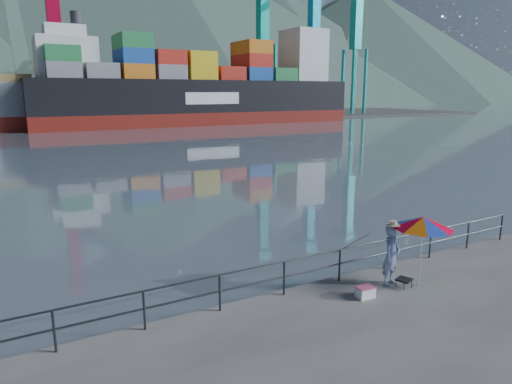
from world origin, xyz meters
The scene contains 12 objects.
harbor_water centered at (0.00, 130.00, 0.00)m, with size 500.00×280.00×0.00m, color slate.
far_dock centered at (10.00, 93.00, 0.00)m, with size 200.00×40.00×0.40m, color #514F4C.
guardrail centered at (0.00, 1.70, 0.52)m, with size 22.00×0.06×1.03m.
mountains centered at (38.82, 207.75, 35.55)m, with size 600.00×332.80×80.00m.
port_cranes centered at (31.00, 84.00, 16.00)m, with size 116.00×28.00×38.40m.
container_stacks centered at (31.67, 93.30, 2.86)m, with size 58.00×5.40×7.80m.
fisherman centered at (4.17, 0.76, 0.91)m, with size 0.66×0.43×1.82m, color #334193.
beach_umbrella centered at (4.82, 0.25, 1.95)m, with size 1.89×1.89×2.13m.
folding_stool centered at (4.36, 0.38, 0.14)m, with size 0.51×0.51×0.26m.
cooler_bag centered at (2.89, 0.43, 0.14)m, with size 0.50×0.33×0.29m, color white.
fishing_rod centered at (3.75, 2.13, 0.00)m, with size 0.02×0.02×2.04m, color black.
container_ship centered at (28.84, 70.04, 5.85)m, with size 58.28×9.71×18.10m.
Camera 1 is at (-5.59, -8.42, 5.66)m, focal length 32.00 mm.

